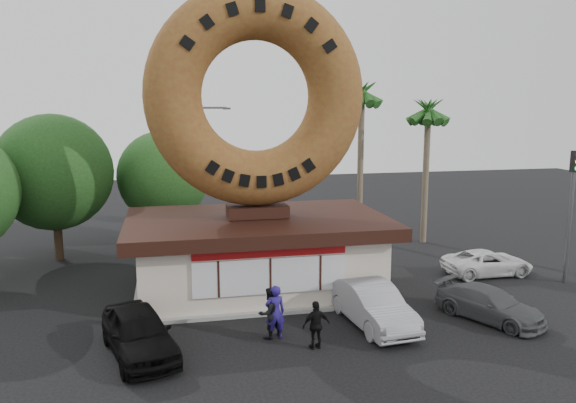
{
  "coord_description": "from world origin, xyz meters",
  "views": [
    {
      "loc": [
        -3.72,
        -17.62,
        8.13
      ],
      "look_at": [
        0.93,
        4.0,
        4.27
      ],
      "focal_mm": 35.0,
      "sensor_mm": 36.0,
      "label": 1
    }
  ],
  "objects_px": {
    "person_right": "(316,325)",
    "donut_shop": "(258,251)",
    "street_lamp": "(200,166)",
    "car_black": "(139,332)",
    "traffic_signal": "(572,200)",
    "car_silver": "(372,305)",
    "person_left": "(275,312)",
    "person_center": "(270,313)",
    "car_white": "(487,263)",
    "giant_donut": "(256,96)",
    "car_grey": "(490,304)"
  },
  "relations": [
    {
      "from": "street_lamp",
      "to": "traffic_signal",
      "type": "height_order",
      "value": "street_lamp"
    },
    {
      "from": "donut_shop",
      "to": "person_center",
      "type": "xyz_separation_m",
      "value": [
        -0.43,
        -5.24,
        -0.85
      ]
    },
    {
      "from": "person_right",
      "to": "car_grey",
      "type": "distance_m",
      "value": 7.2
    },
    {
      "from": "giant_donut",
      "to": "person_center",
      "type": "height_order",
      "value": "giant_donut"
    },
    {
      "from": "person_left",
      "to": "car_black",
      "type": "xyz_separation_m",
      "value": [
        -4.59,
        -0.33,
        -0.19
      ]
    },
    {
      "from": "person_center",
      "to": "car_white",
      "type": "distance_m",
      "value": 12.65
    },
    {
      "from": "person_center",
      "to": "car_white",
      "type": "relative_size",
      "value": 0.43
    },
    {
      "from": "donut_shop",
      "to": "person_right",
      "type": "bearing_deg",
      "value": -81.72
    },
    {
      "from": "donut_shop",
      "to": "person_left",
      "type": "height_order",
      "value": "donut_shop"
    },
    {
      "from": "traffic_signal",
      "to": "car_black",
      "type": "height_order",
      "value": "traffic_signal"
    },
    {
      "from": "person_center",
      "to": "car_black",
      "type": "bearing_deg",
      "value": -18.76
    },
    {
      "from": "person_right",
      "to": "donut_shop",
      "type": "bearing_deg",
      "value": -90.34
    },
    {
      "from": "street_lamp",
      "to": "person_center",
      "type": "relative_size",
      "value": 4.38
    },
    {
      "from": "person_right",
      "to": "car_black",
      "type": "distance_m",
      "value": 5.83
    },
    {
      "from": "person_right",
      "to": "car_grey",
      "type": "height_order",
      "value": "person_right"
    },
    {
      "from": "person_center",
      "to": "person_left",
      "type": "bearing_deg",
      "value": 116.26
    },
    {
      "from": "traffic_signal",
      "to": "person_center",
      "type": "distance_m",
      "value": 15.08
    },
    {
      "from": "car_black",
      "to": "person_right",
      "type": "bearing_deg",
      "value": -22.94
    },
    {
      "from": "donut_shop",
      "to": "person_right",
      "type": "relative_size",
      "value": 6.75
    },
    {
      "from": "car_black",
      "to": "person_left",
      "type": "bearing_deg",
      "value": -11.61
    },
    {
      "from": "car_white",
      "to": "car_grey",
      "type": "bearing_deg",
      "value": 148.7
    },
    {
      "from": "giant_donut",
      "to": "traffic_signal",
      "type": "relative_size",
      "value": 1.53
    },
    {
      "from": "donut_shop",
      "to": "street_lamp",
      "type": "bearing_deg",
      "value": 100.5
    },
    {
      "from": "person_left",
      "to": "giant_donut",
      "type": "bearing_deg",
      "value": -97.45
    },
    {
      "from": "giant_donut",
      "to": "person_right",
      "type": "height_order",
      "value": "giant_donut"
    },
    {
      "from": "donut_shop",
      "to": "traffic_signal",
      "type": "bearing_deg",
      "value": -8.1
    },
    {
      "from": "donut_shop",
      "to": "street_lamp",
      "type": "distance_m",
      "value": 10.54
    },
    {
      "from": "donut_shop",
      "to": "giant_donut",
      "type": "bearing_deg",
      "value": 90.0
    },
    {
      "from": "giant_donut",
      "to": "car_silver",
      "type": "relative_size",
      "value": 1.96
    },
    {
      "from": "person_right",
      "to": "car_white",
      "type": "bearing_deg",
      "value": -156.98
    },
    {
      "from": "traffic_signal",
      "to": "car_silver",
      "type": "height_order",
      "value": "traffic_signal"
    },
    {
      "from": "street_lamp",
      "to": "car_white",
      "type": "distance_m",
      "value": 16.96
    },
    {
      "from": "car_black",
      "to": "car_white",
      "type": "bearing_deg",
      "value": 3.43
    },
    {
      "from": "person_right",
      "to": "person_center",
      "type": "bearing_deg",
      "value": -49.87
    },
    {
      "from": "person_center",
      "to": "car_white",
      "type": "height_order",
      "value": "person_center"
    },
    {
      "from": "street_lamp",
      "to": "car_grey",
      "type": "height_order",
      "value": "street_lamp"
    },
    {
      "from": "person_right",
      "to": "car_white",
      "type": "relative_size",
      "value": 0.39
    },
    {
      "from": "person_center",
      "to": "car_grey",
      "type": "distance_m",
      "value": 8.49
    },
    {
      "from": "person_center",
      "to": "donut_shop",
      "type": "bearing_deg",
      "value": -119.5
    },
    {
      "from": "giant_donut",
      "to": "person_right",
      "type": "relative_size",
      "value": 5.59
    },
    {
      "from": "traffic_signal",
      "to": "car_white",
      "type": "height_order",
      "value": "traffic_signal"
    },
    {
      "from": "street_lamp",
      "to": "person_center",
      "type": "height_order",
      "value": "street_lamp"
    },
    {
      "from": "donut_shop",
      "to": "car_silver",
      "type": "bearing_deg",
      "value": -54.27
    },
    {
      "from": "person_left",
      "to": "person_right",
      "type": "relative_size",
      "value": 1.17
    },
    {
      "from": "traffic_signal",
      "to": "person_left",
      "type": "distance_m",
      "value": 14.94
    },
    {
      "from": "giant_donut",
      "to": "traffic_signal",
      "type": "bearing_deg",
      "value": -8.17
    },
    {
      "from": "traffic_signal",
      "to": "person_right",
      "type": "bearing_deg",
      "value": -161.19
    },
    {
      "from": "donut_shop",
      "to": "car_grey",
      "type": "xyz_separation_m",
      "value": [
        8.05,
        -5.35,
        -1.15
      ]
    },
    {
      "from": "street_lamp",
      "to": "traffic_signal",
      "type": "relative_size",
      "value": 1.32
    },
    {
      "from": "person_center",
      "to": "car_white",
      "type": "xyz_separation_m",
      "value": [
        11.58,
        5.09,
        -0.32
      ]
    }
  ]
}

